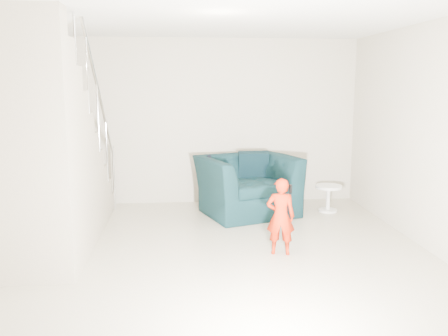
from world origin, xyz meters
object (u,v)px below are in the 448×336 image
Objects in this scene: armchair at (248,185)px; side_table at (328,194)px; staircase at (46,172)px; toddler at (281,216)px.

side_table is (1.27, -0.01, -0.16)m from armchair.
toddler is at bearing -8.15° from staircase.
side_table is 0.11× the size of staircase.
armchair is 1.50× the size of toddler.
staircase is at bearing 2.48° from toddler.
toddler is 0.25× the size of staircase.
staircase is at bearing -160.05° from side_table.
armchair is 0.38× the size of staircase.
side_table is 4.15m from staircase.
staircase is (-2.58, -1.41, 0.51)m from armchair.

